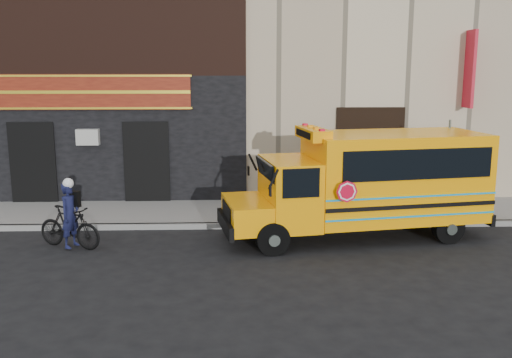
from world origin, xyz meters
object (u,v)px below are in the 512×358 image
object	(u,v)px
sign_pole	(447,167)
cyclist	(70,217)
school_bus	(370,181)
bicycle	(69,227)

from	to	relation	value
sign_pole	cyclist	size ratio (longest dim) A/B	1.84
school_bus	bicycle	distance (m)	7.72
sign_pole	cyclist	distance (m)	10.29
bicycle	cyclist	bearing A→B (deg)	-118.39
school_bus	sign_pole	bearing A→B (deg)	26.39
school_bus	sign_pole	xyz separation A→B (m)	(2.49, 1.23, 0.14)
sign_pole	cyclist	xyz separation A→B (m)	(-10.06, -2.01, -0.84)
bicycle	school_bus	bearing A→B (deg)	-61.90
sign_pole	bicycle	size ratio (longest dim) A/B	1.68
school_bus	cyclist	size ratio (longest dim) A/B	4.42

